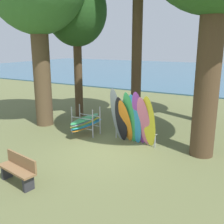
{
  "coord_description": "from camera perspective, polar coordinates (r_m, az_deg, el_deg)",
  "views": [
    {
      "loc": [
        4.74,
        -8.0,
        3.97
      ],
      "look_at": [
        -0.63,
        1.72,
        1.1
      ],
      "focal_mm": 42.94,
      "sensor_mm": 36.0,
      "label": 1
    }
  ],
  "objects": [
    {
      "name": "park_bench",
      "position": [
        8.33,
        -19.31,
        -11.36
      ],
      "size": [
        1.45,
        0.66,
        0.85
      ],
      "color": "#2D2D33",
      "rests_on": "ground"
    },
    {
      "name": "lake_water",
      "position": [
        39.14,
        22.04,
        7.7
      ],
      "size": [
        80.0,
        36.0,
        0.1
      ],
      "primitive_type": "cube",
      "color": "#38607A",
      "rests_on": "ground"
    },
    {
      "name": "ground_plane",
      "position": [
        10.11,
        -1.6,
        -8.64
      ],
      "size": [
        80.0,
        80.0,
        0.0
      ],
      "primitive_type": "plane",
      "color": "#60663D"
    },
    {
      "name": "tree_far_left_back",
      "position": [
        14.79,
        -7.62,
        20.36
      ],
      "size": [
        3.16,
        3.16,
        7.41
      ],
      "color": "#4C3823",
      "rests_on": "ground"
    },
    {
      "name": "leaning_board_pile",
      "position": [
        10.56,
        4.36,
        -1.62
      ],
      "size": [
        2.04,
        0.88,
        2.27
      ],
      "color": "gray",
      "rests_on": "ground"
    },
    {
      "name": "board_storage_rack",
      "position": [
        11.98,
        -5.55,
        -2.15
      ],
      "size": [
        1.15,
        2.13,
        1.25
      ],
      "color": "#9EA0A5",
      "rests_on": "ground"
    }
  ]
}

